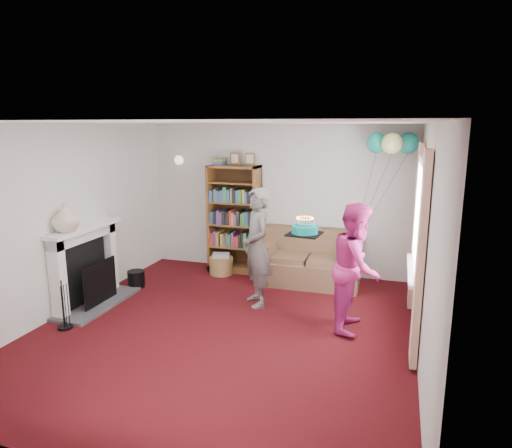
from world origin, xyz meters
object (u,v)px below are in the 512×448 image
(bookcase, at_px, (235,219))
(person_magenta, at_px, (356,267))
(sofa, at_px, (310,262))
(birthday_cake, at_px, (305,229))
(person_striped, at_px, (257,247))

(bookcase, distance_m, person_magenta, 2.84)
(bookcase, relative_size, person_magenta, 1.29)
(sofa, relative_size, birthday_cake, 3.96)
(person_magenta, bearing_deg, birthday_cake, 80.85)
(person_striped, bearing_deg, person_magenta, 40.45)
(bookcase, relative_size, birthday_cake, 5.07)
(sofa, relative_size, person_magenta, 1.01)
(bookcase, bearing_deg, person_striped, -59.31)
(birthday_cake, bearing_deg, person_striped, 161.64)
(birthday_cake, bearing_deg, bookcase, 133.29)
(person_striped, xyz_separation_m, person_magenta, (1.39, -0.37, -0.04))
(person_magenta, distance_m, birthday_cake, 0.79)
(birthday_cake, bearing_deg, sofa, 97.48)
(person_magenta, height_order, birthday_cake, person_magenta)
(sofa, distance_m, person_magenta, 1.82)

